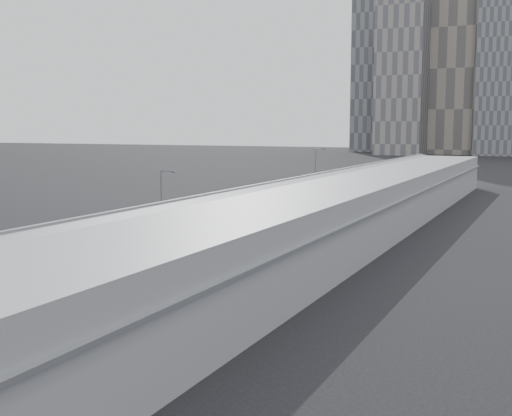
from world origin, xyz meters
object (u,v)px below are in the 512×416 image
Objects in this scene: bus_4 at (262,218)px; bus_5 at (304,208)px; bus_2 at (112,266)px; suv at (357,184)px; street_lamp_far at (316,170)px; street_lamp_near at (163,200)px; bus_7 at (364,189)px; bus_10 at (410,175)px; bus_3 at (211,236)px; bus_6 at (335,199)px; shipping_container at (336,187)px; bus_9 at (395,180)px; bus_8 at (382,183)px.

bus_5 is (1.10, 11.84, 0.01)m from bus_4.
suv is (-6.65, 92.49, -0.72)m from bus_2.
bus_2 is 1.37× the size of street_lamp_far.
bus_4 is 1.66× the size of street_lamp_near.
bus_4 reaches higher than bus_7.
bus_3 is at bearing -87.18° from bus_10.
bus_5 is at bearing 72.12° from street_lamp_near.
bus_6 reaches higher than suv.
bus_9 is at bearing 64.74° from shipping_container.
bus_4 is (-0.42, 30.46, 0.13)m from bus_2.
bus_7 reaches higher than bus_2.
bus_7 is (0.17, 56.91, -0.02)m from bus_3.
bus_4 is 2.29× the size of shipping_container.
street_lamp_near reaches higher than bus_6.
street_lamp_far is (0.16, 49.53, 0.50)m from street_lamp_near.
street_lamp_far reaches higher than bus_2.
bus_6 is 0.97× the size of bus_7.
bus_7 is 55.33m from street_lamp_near.
bus_5 is at bearing 85.71° from bus_4.
street_lamp_far reaches higher than suv.
bus_2 reaches higher than suv.
shipping_container is at bearing 102.74° from bus_3.
street_lamp_far is at bearing -87.72° from shipping_container.
suv is (0.81, 11.45, -0.34)m from shipping_container.
bus_4 is at bearing 99.05° from bus_3.
shipping_container is (-7.91, 24.63, -0.39)m from bus_6.
bus_10 reaches higher than shipping_container.
bus_10 is at bearing 86.41° from bus_5.
bus_10 is at bearing 80.65° from street_lamp_far.
shipping_container is (-7.84, 64.96, -0.47)m from bus_3.
bus_4 is 1.01× the size of bus_8.
bus_9 is (-0.22, 55.60, -0.14)m from bus_5.
shipping_container is at bearing -150.46° from bus_8.
street_lamp_near is 74.33m from suv.
bus_6 is (-0.22, 14.12, -0.14)m from bus_5.
bus_7 is 13.68m from bus_8.
bus_9 reaches higher than suv.
street_lamp_near is (-7.07, 18.28, 3.26)m from bus_2.
bus_7 reaches higher than shipping_container.
bus_3 is 26.22m from bus_5.
bus_9 is (-0.08, 24.91, -0.06)m from bus_7.
bus_10 is at bearing 87.46° from bus_2.
bus_9 is 0.96× the size of bus_10.
bus_6 is at bearing -57.11° from street_lamp_far.
bus_10 is at bearing 84.06° from bus_8.
street_lamp_near is (-7.75, -24.02, 3.12)m from bus_5.
bus_2 is 56.42m from bus_6.
bus_4 reaches higher than bus_10.
street_lamp_far is 1.55× the size of suv.
bus_3 is 0.99× the size of bus_4.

